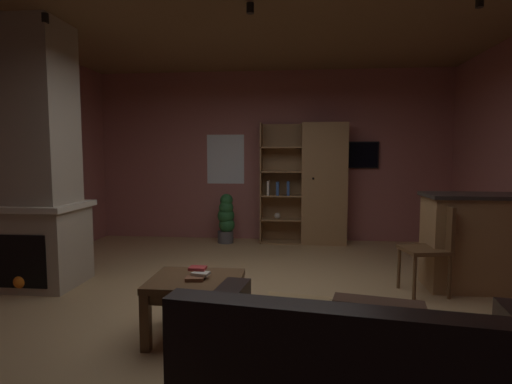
# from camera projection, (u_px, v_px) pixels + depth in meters

# --- Properties ---
(floor) EXTENTS (5.88, 6.13, 0.02)m
(floor) POSITION_uv_depth(u_px,v_px,m) (252.00, 305.00, 3.87)
(floor) COLOR tan
(floor) RESTS_ON ground
(wall_back) EXTENTS (6.00, 0.06, 2.83)m
(wall_back) POSITION_uv_depth(u_px,v_px,m) (271.00, 156.00, 6.81)
(wall_back) COLOR #9E5B56
(wall_back) RESTS_ON ground
(window_pane_back) EXTENTS (0.64, 0.01, 0.83)m
(window_pane_back) POSITION_uv_depth(u_px,v_px,m) (226.00, 159.00, 6.86)
(window_pane_back) COLOR white
(stone_fireplace) EXTENTS (0.94, 0.80, 2.83)m
(stone_fireplace) POSITION_uv_depth(u_px,v_px,m) (36.00, 169.00, 4.35)
(stone_fireplace) COLOR tan
(stone_fireplace) RESTS_ON ground
(bookshelf_cabinet) EXTENTS (1.38, 0.41, 1.95)m
(bookshelf_cabinet) POSITION_uv_depth(u_px,v_px,m) (318.00, 184.00, 6.51)
(bookshelf_cabinet) COLOR #997047
(bookshelf_cabinet) RESTS_ON ground
(kitchen_bar_counter) EXTENTS (1.40, 0.58, 1.03)m
(kitchen_bar_counter) POSITION_uv_depth(u_px,v_px,m) (492.00, 242.00, 4.27)
(kitchen_bar_counter) COLOR #997047
(kitchen_bar_counter) RESTS_ON ground
(coffee_table) EXTENTS (0.70, 0.59, 0.48)m
(coffee_table) POSITION_uv_depth(u_px,v_px,m) (196.00, 289.00, 3.14)
(coffee_table) COLOR brown
(coffee_table) RESTS_ON ground
(table_book_0) EXTENTS (0.14, 0.10, 0.03)m
(table_book_0) POSITION_uv_depth(u_px,v_px,m) (195.00, 279.00, 3.06)
(table_book_0) COLOR brown
(table_book_0) RESTS_ON coffee_table
(table_book_1) EXTENTS (0.15, 0.11, 0.02)m
(table_book_1) POSITION_uv_depth(u_px,v_px,m) (201.00, 274.00, 3.11)
(table_book_1) COLOR beige
(table_book_1) RESTS_ON coffee_table
(table_book_2) EXTENTS (0.13, 0.10, 0.02)m
(table_book_2) POSITION_uv_depth(u_px,v_px,m) (198.00, 268.00, 3.18)
(table_book_2) COLOR #B22D2D
(table_book_2) RESTS_ON coffee_table
(dining_chair) EXTENTS (0.49, 0.49, 0.92)m
(dining_chair) POSITION_uv_depth(u_px,v_px,m) (432.00, 243.00, 4.14)
(dining_chair) COLOR brown
(dining_chair) RESTS_ON ground
(potted_floor_plant) EXTENTS (0.28, 0.28, 0.81)m
(potted_floor_plant) POSITION_uv_depth(u_px,v_px,m) (226.00, 218.00, 6.56)
(potted_floor_plant) COLOR #4C4C51
(potted_floor_plant) RESTS_ON ground
(wall_mounted_tv) EXTENTS (0.77, 0.06, 0.43)m
(wall_mounted_tv) POSITION_uv_depth(u_px,v_px,m) (355.00, 155.00, 6.61)
(wall_mounted_tv) COLOR black
(track_light_spot_0) EXTENTS (0.07, 0.07, 0.09)m
(track_light_spot_0) POSITION_uv_depth(u_px,v_px,m) (45.00, 18.00, 3.91)
(track_light_spot_0) COLOR black
(track_light_spot_1) EXTENTS (0.07, 0.07, 0.09)m
(track_light_spot_1) POSITION_uv_depth(u_px,v_px,m) (250.00, 8.00, 3.65)
(track_light_spot_1) COLOR black
(track_light_spot_2) EXTENTS (0.07, 0.07, 0.09)m
(track_light_spot_2) POSITION_uv_depth(u_px,v_px,m) (480.00, 2.00, 3.50)
(track_light_spot_2) COLOR black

